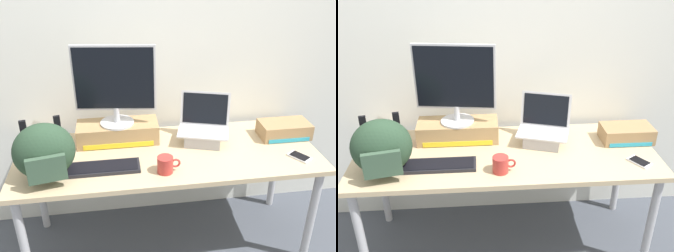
{
  "view_description": "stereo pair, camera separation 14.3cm",
  "coord_description": "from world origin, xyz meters",
  "views": [
    {
      "loc": [
        -0.29,
        -1.94,
        1.9
      ],
      "look_at": [
        0.0,
        0.0,
        0.89
      ],
      "focal_mm": 40.19,
      "sensor_mm": 36.0,
      "label": 1
    },
    {
      "loc": [
        -0.15,
        -1.96,
        1.9
      ],
      "look_at": [
        0.0,
        0.0,
        0.89
      ],
      "focal_mm": 40.19,
      "sensor_mm": 36.0,
      "label": 2
    }
  ],
  "objects": [
    {
      "name": "desktop_monitor",
      "position": [
        -0.29,
        0.19,
        1.1
      ],
      "size": [
        0.49,
        0.21,
        0.5
      ],
      "rotation": [
        0.0,
        0.0,
        -0.14
      ],
      "color": "silver",
      "rests_on": "toner_box_yellow"
    },
    {
      "name": "open_laptop",
      "position": [
        0.24,
        0.11,
        0.78
      ],
      "size": [
        0.37,
        0.31,
        0.3
      ],
      "rotation": [
        0.0,
        0.0,
        -0.31
      ],
      "color": "#ADADB2",
      "rests_on": "desk"
    },
    {
      "name": "external_keyboard",
      "position": [
        -0.4,
        -0.13,
        0.73
      ],
      "size": [
        0.43,
        0.14,
        0.02
      ],
      "rotation": [
        0.0,
        0.0,
        -0.0
      ],
      "color": "black",
      "rests_on": "desk"
    },
    {
      "name": "ground_plane",
      "position": [
        0.0,
        0.0,
        0.0
      ],
      "size": [
        20.0,
        20.0,
        0.0
      ],
      "primitive_type": "plane",
      "color": "#474C56"
    },
    {
      "name": "coffee_mug",
      "position": [
        -0.04,
        -0.21,
        0.76
      ],
      "size": [
        0.13,
        0.09,
        0.1
      ],
      "color": "#B2332D",
      "rests_on": "desk"
    },
    {
      "name": "desk",
      "position": [
        0.0,
        0.0,
        0.64
      ],
      "size": [
        1.83,
        0.69,
        0.71
      ],
      "color": "tan",
      "rests_on": "ground"
    },
    {
      "name": "cell_phone",
      "position": [
        0.77,
        -0.17,
        0.72
      ],
      "size": [
        0.14,
        0.15,
        0.01
      ],
      "rotation": [
        0.0,
        0.0,
        0.57
      ],
      "color": "silver",
      "rests_on": "desk"
    },
    {
      "name": "toner_box_yellow",
      "position": [
        -0.29,
        0.19,
        0.78
      ],
      "size": [
        0.51,
        0.21,
        0.12
      ],
      "color": "#A88456",
      "rests_on": "desk"
    },
    {
      "name": "messenger_backpack",
      "position": [
        -0.69,
        -0.16,
        0.87
      ],
      "size": [
        0.37,
        0.32,
        0.32
      ],
      "rotation": [
        0.0,
        0.0,
        0.19
      ],
      "color": "#28422D",
      "rests_on": "desk"
    },
    {
      "name": "plush_toy",
      "position": [
        -0.65,
        0.09,
        0.77
      ],
      "size": [
        0.11,
        0.11,
        0.11
      ],
      "color": "#CC7099",
      "rests_on": "desk"
    },
    {
      "name": "back_wall",
      "position": [
        0.0,
        0.44,
        1.3
      ],
      "size": [
        7.0,
        0.1,
        2.6
      ],
      "primitive_type": "cube",
      "color": "silver",
      "rests_on": "ground"
    },
    {
      "name": "toner_box_cyan",
      "position": [
        0.78,
        0.09,
        0.76
      ],
      "size": [
        0.32,
        0.18,
        0.1
      ],
      "color": "#9E7A51",
      "rests_on": "desk"
    }
  ]
}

